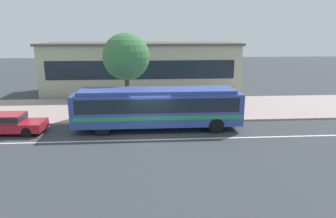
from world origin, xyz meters
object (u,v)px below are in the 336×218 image
sedan_behind_bus (4,123)px  street_tree_near_stop (126,57)px  pedestrian_walking_along_curb (142,105)px  transit_bus (158,106)px  bus_stop_sign (232,96)px  pedestrian_waiting_near_sign (163,105)px

sedan_behind_bus → street_tree_near_stop: 9.20m
pedestrian_walking_along_curb → street_tree_near_stop: 3.72m
transit_bus → pedestrian_walking_along_curb: size_ratio=6.43×
sedan_behind_bus → street_tree_near_stop: street_tree_near_stop is taller
sedan_behind_bus → bus_stop_sign: (15.22, 2.11, 1.06)m
pedestrian_waiting_near_sign → pedestrian_walking_along_curb: size_ratio=0.96×
transit_bus → sedan_behind_bus: bearing=-178.5°
pedestrian_waiting_near_sign → street_tree_near_stop: (-2.68, 0.86, 3.43)m
transit_bus → pedestrian_waiting_near_sign: transit_bus is taller
pedestrian_waiting_near_sign → pedestrian_walking_along_curb: (-1.60, -0.23, 0.04)m
pedestrian_waiting_near_sign → street_tree_near_stop: bearing=162.2°
sedan_behind_bus → pedestrian_waiting_near_sign: size_ratio=2.96×
sedan_behind_bus → pedestrian_walking_along_curb: 9.02m
sedan_behind_bus → bus_stop_sign: bearing=7.9°
sedan_behind_bus → pedestrian_walking_along_curb: pedestrian_walking_along_curb is taller
sedan_behind_bus → street_tree_near_stop: (7.57, 3.62, 3.78)m
sedan_behind_bus → pedestrian_walking_along_curb: bearing=16.3°
pedestrian_walking_along_curb → bus_stop_sign: bearing=-3.6°
transit_bus → bus_stop_sign: 5.79m
transit_bus → pedestrian_waiting_near_sign: bearing=78.5°
transit_bus → bus_stop_sign: bearing=18.7°
transit_bus → street_tree_near_stop: bearing=122.9°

